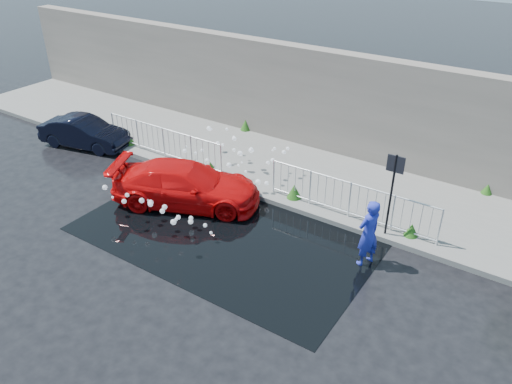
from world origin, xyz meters
TOP-DOWN VIEW (x-y plane):
  - ground at (0.00, 0.00)m, footprint 90.00×90.00m
  - pavement at (0.00, 5.00)m, footprint 30.00×4.00m
  - curb at (0.00, 3.00)m, footprint 30.00×0.25m
  - retaining_wall at (0.00, 7.20)m, footprint 30.00×0.60m
  - puddle at (0.50, 1.00)m, footprint 8.00×5.00m
  - sign_post at (4.20, 3.10)m, footprint 0.45×0.06m
  - railing_left at (-4.00, 3.35)m, footprint 5.05×0.05m
  - railing_right at (3.00, 3.35)m, footprint 5.05×0.05m
  - weeds at (-0.21, 4.50)m, footprint 12.17×3.93m
  - water_spray at (-1.24, 2.52)m, footprint 3.68×5.47m
  - red_car at (-1.45, 1.55)m, footprint 4.74×3.41m
  - dark_car at (-7.26, 2.60)m, footprint 3.55×1.91m
  - person at (4.18, 1.80)m, footprint 0.66×0.78m

SIDE VIEW (x-z plane):
  - ground at x=0.00m, z-range 0.00..0.00m
  - puddle at x=0.50m, z-range 0.00..0.01m
  - pavement at x=0.00m, z-range 0.00..0.15m
  - curb at x=0.00m, z-range 0.00..0.16m
  - weeds at x=-0.21m, z-range 0.12..0.56m
  - dark_car at x=-7.26m, z-range 0.00..1.11m
  - red_car at x=-1.45m, z-range 0.00..1.27m
  - water_spray at x=-1.24m, z-range 0.19..1.20m
  - railing_left at x=-4.00m, z-range 0.19..1.29m
  - railing_right at x=3.00m, z-range 0.19..1.29m
  - person at x=4.18m, z-range 0.00..1.81m
  - sign_post at x=4.20m, z-range 0.47..2.97m
  - retaining_wall at x=0.00m, z-range 0.15..3.65m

